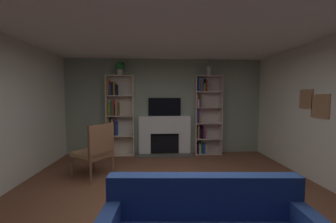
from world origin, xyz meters
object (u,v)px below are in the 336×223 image
at_px(bookshelf_left, 117,115).
at_px(vase_with_flowers, 209,71).
at_px(tv, 165,107).
at_px(potted_plant, 120,67).
at_px(bookshelf_right, 204,116).
at_px(fireplace, 165,134).
at_px(armchair, 95,150).

bearing_deg(bookshelf_left, vase_with_flowers, -0.97).
height_order(tv, bookshelf_left, bookshelf_left).
relative_size(tv, vase_with_flowers, 2.15).
bearing_deg(tv, potted_plant, -174.39).
height_order(bookshelf_right, vase_with_flowers, vase_with_flowers).
xyz_separation_m(bookshelf_right, vase_with_flowers, (0.09, -0.03, 1.26)).
height_order(tv, bookshelf_right, bookshelf_right).
distance_m(tv, bookshelf_right, 1.16).
relative_size(fireplace, potted_plant, 4.08).
bearing_deg(armchair, potted_plant, 81.58).
bearing_deg(fireplace, armchair, -131.90).
bearing_deg(armchair, fireplace, 48.10).
xyz_separation_m(vase_with_flowers, armchair, (-2.68, -1.57, -1.79)).
relative_size(bookshelf_right, vase_with_flowers, 5.18).
xyz_separation_m(fireplace, tv, (0.00, 0.07, 0.78)).
xyz_separation_m(fireplace, vase_with_flowers, (1.22, -0.05, 1.78)).
distance_m(bookshelf_right, vase_with_flowers, 1.27).
distance_m(bookshelf_left, armchair, 1.72).
distance_m(bookshelf_right, armchair, 3.08).
bearing_deg(vase_with_flowers, fireplace, 177.69).
bearing_deg(tv, bookshelf_left, -176.66).
bearing_deg(bookshelf_left, fireplace, 0.27).
relative_size(bookshelf_left, vase_with_flowers, 5.18).
bearing_deg(bookshelf_right, fireplace, 179.14).
height_order(tv, armchair, tv).
relative_size(vase_with_flowers, armchair, 0.39).
xyz_separation_m(bookshelf_right, potted_plant, (-2.35, -0.03, 1.34)).
xyz_separation_m(bookshelf_left, potted_plant, (0.10, -0.04, 1.29)).
relative_size(potted_plant, vase_with_flowers, 0.89).
relative_size(tv, bookshelf_right, 0.42).
bearing_deg(fireplace, vase_with_flowers, -2.31).
distance_m(bookshelf_left, bookshelf_right, 2.45).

